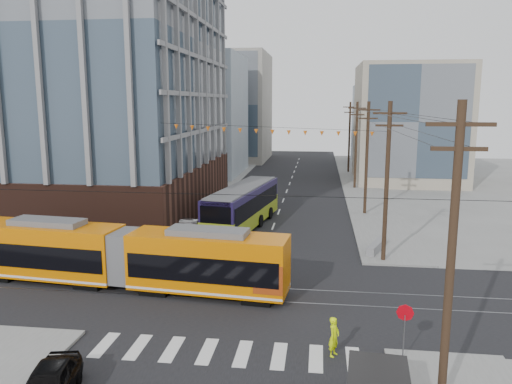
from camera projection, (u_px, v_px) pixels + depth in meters
ground at (236, 323)px, 24.96m from camera, size 160.00×160.00×0.00m
office_building at (48, 66)px, 47.63m from camera, size 30.00×25.00×28.60m
bg_bldg_nw_near at (183, 115)px, 76.25m from camera, size 18.00×16.00×18.00m
bg_bldg_ne_near at (409, 124)px, 68.40m from camera, size 14.00×14.00×16.00m
bg_bldg_nw_far at (226, 107)px, 95.22m from camera, size 16.00×18.00×20.00m
bg_bldg_ne_far at (400, 125)px, 87.86m from camera, size 16.00×16.00×14.00m
utility_pole_near at (451, 263)px, 17.07m from camera, size 0.30×0.30×11.00m
utility_pole_far at (349, 138)px, 77.59m from camera, size 0.30×0.30×11.00m
streetcar at (126, 257)px, 29.59m from camera, size 19.57×4.68×3.74m
city_bus at (243, 206)px, 43.85m from camera, size 5.02×13.59×3.77m
parked_car_silver at (194, 228)px, 40.47m from camera, size 2.92×5.37×1.68m
parked_car_white at (198, 228)px, 41.44m from camera, size 3.09×4.81×1.30m
parked_car_grey at (220, 212)px, 47.36m from camera, size 2.55×4.71×1.25m
pedestrian at (334, 337)px, 21.63m from camera, size 0.66×0.76×1.77m
stop_sign at (404, 335)px, 21.10m from camera, size 0.84×0.84×2.39m
jersey_barrier at (377, 247)px, 36.85m from camera, size 2.12×3.87×0.76m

